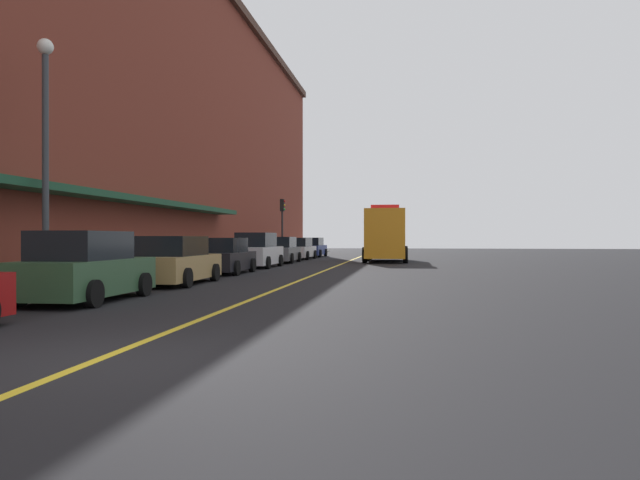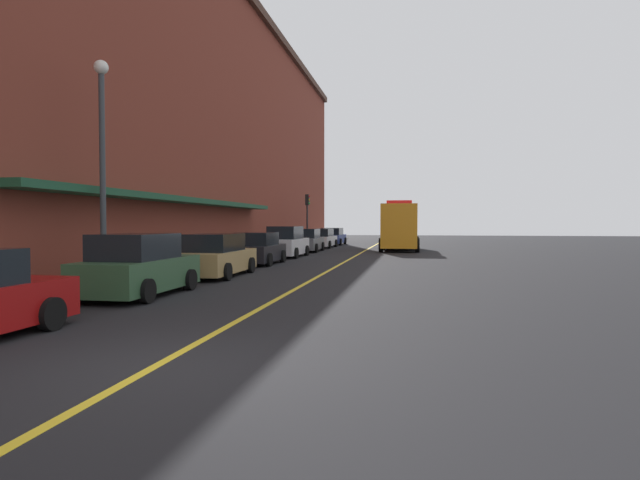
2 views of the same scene
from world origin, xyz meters
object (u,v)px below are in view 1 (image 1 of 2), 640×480
parked_car_3 (224,257)px  parked_car_6 (299,249)px  parked_car_1 (85,269)px  utility_truck (386,236)px  parking_meter_2 (292,244)px  street_lamp_left (45,136)px  parked_car_4 (257,251)px  parked_car_7 (311,248)px  parked_car_2 (175,262)px  parked_car_5 (281,251)px  traffic_light_near (282,217)px  parking_meter_1 (260,246)px  parking_meter_0 (149,252)px

parked_car_3 → parked_car_6: 17.64m
parked_car_1 → utility_truck: utility_truck is taller
parked_car_1 → utility_truck: (6.52, 25.91, 0.91)m
parking_meter_2 → street_lamp_left: street_lamp_left is taller
parked_car_4 → parked_car_7: (-0.01, 17.79, -0.11)m
parked_car_2 → parked_car_5: size_ratio=1.07×
parked_car_4 → utility_truck: (6.53, 8.97, 0.86)m
utility_truck → traffic_light_near: 8.60m
parked_car_6 → parking_meter_2: 4.57m
parked_car_1 → parked_car_4: 16.94m
parking_meter_1 → parked_car_7: bearing=83.6°
parked_car_7 → traffic_light_near: bearing=167.7°
parked_car_6 → parking_meter_2: (-1.36, 4.35, 0.31)m
parked_car_4 → utility_truck: 11.13m
street_lamp_left → parked_car_7: bearing=86.7°
parked_car_1 → parking_meter_2: size_ratio=3.26×
parked_car_4 → parking_meter_1: size_ratio=3.42×
parked_car_1 → parked_car_5: parked_car_1 is taller
parked_car_5 → parked_car_6: size_ratio=0.92×
parking_meter_1 → parked_car_5: bearing=4.9°
parked_car_4 → parking_meter_0: (-1.34, -10.33, 0.20)m
parked_car_1 → street_lamp_left: size_ratio=0.63×
parked_car_7 → parking_meter_0: 28.16m
traffic_light_near → parked_car_6: bearing=-10.8°
parked_car_5 → parking_meter_2: 10.51m
parked_car_7 → utility_truck: utility_truck is taller
parked_car_3 → parking_meter_1: (-1.32, 11.45, 0.31)m
parked_car_3 → traffic_light_near: 18.09m
parked_car_6 → parking_meter_2: bearing=18.3°
parked_car_2 → parked_car_4: size_ratio=1.06×
parked_car_4 → parked_car_6: (0.02, 12.04, -0.11)m
parked_car_2 → parked_car_1: bearing=177.2°
parked_car_1 → parking_meter_2: parked_car_1 is taller
parking_meter_0 → parking_meter_1: bearing=90.0°
parked_car_2 → parking_meter_2: 27.93m
parking_meter_0 → parking_meter_1: size_ratio=1.00×
parking_meter_0 → parking_meter_2: 26.73m
parked_car_3 → parked_car_5: size_ratio=0.95×
parked_car_4 → parked_car_6: parked_car_4 is taller
parking_meter_2 → street_lamp_left: size_ratio=0.19×
parked_car_5 → parking_meter_0: size_ratio=3.38×
parked_car_4 → traffic_light_near: (-1.28, 12.29, 2.29)m
parked_car_1 → parked_car_5: bearing=-1.1°
parked_car_5 → parked_car_3: bearing=178.9°
parked_car_3 → parked_car_5: parked_car_5 is taller
parking_meter_0 → parked_car_3: bearing=74.5°
parked_car_4 → parking_meter_0: size_ratio=3.42×
parked_car_3 → parked_car_6: (0.04, 17.64, 0.00)m
parking_meter_2 → parking_meter_1: bearing=-90.0°
parked_car_5 → utility_truck: 7.23m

